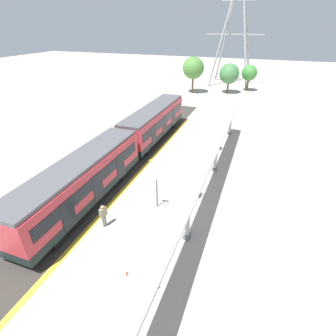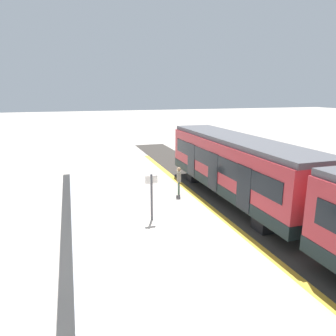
# 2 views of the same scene
# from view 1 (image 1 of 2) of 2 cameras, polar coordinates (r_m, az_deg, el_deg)

# --- Properties ---
(ground_plane) EXTENTS (176.00, 176.00, 0.00)m
(ground_plane) POSITION_cam_1_polar(r_m,az_deg,el_deg) (20.32, -0.23, -4.79)
(ground_plane) COLOR #ABA196
(tactile_edge_strip) EXTENTS (0.38, 33.55, 0.01)m
(tactile_edge_strip) POSITION_cam_1_polar(r_m,az_deg,el_deg) (21.44, -8.26, -3.10)
(tactile_edge_strip) COLOR gold
(tactile_edge_strip) RESTS_ON ground
(trackbed) EXTENTS (3.20, 45.55, 0.01)m
(trackbed) POSITION_cam_1_polar(r_m,az_deg,el_deg) (22.25, -12.36, -2.21)
(trackbed) COLOR #38332D
(trackbed) RESTS_ON ground
(train_near_carriage) EXTENTS (2.65, 12.41, 3.48)m
(train_near_carriage) POSITION_cam_1_polar(r_m,az_deg,el_deg) (18.85, -18.54, -2.89)
(train_near_carriage) COLOR #B62F36
(train_near_carriage) RESTS_ON ground
(train_far_carriage) EXTENTS (2.65, 12.41, 3.48)m
(train_far_carriage) POSITION_cam_1_polar(r_m,az_deg,el_deg) (28.97, -3.14, 10.08)
(train_far_carriage) COLOR #B62F36
(train_far_carriage) RESTS_ON ground
(canopy_pillar_second) EXTENTS (1.10, 0.44, 3.39)m
(canopy_pillar_second) POSITION_cam_1_polar(r_m,az_deg,el_deg) (15.17, 4.42, -10.50)
(canopy_pillar_second) COLOR slate
(canopy_pillar_second) RESTS_ON ground
(canopy_pillar_third) EXTENTS (1.10, 0.44, 3.39)m
(canopy_pillar_third) POSITION_cam_1_polar(r_m,az_deg,el_deg) (22.46, 10.62, 3.32)
(canopy_pillar_third) COLOR slate
(canopy_pillar_third) RESTS_ON ground
(canopy_pillar_fourth) EXTENTS (1.10, 0.44, 3.39)m
(canopy_pillar_fourth) POSITION_cam_1_polar(r_m,az_deg,el_deg) (30.74, 13.74, 10.23)
(canopy_pillar_fourth) COLOR slate
(canopy_pillar_fourth) RESTS_ON ground
(canopy_beam) EXTENTS (1.20, 27.01, 0.16)m
(canopy_beam) POSITION_cam_1_polar(r_m,az_deg,el_deg) (18.03, 8.71, 2.88)
(canopy_beam) COLOR #A8AAB2
(canopy_beam) RESTS_ON canopy_pillar_nearest
(bench_near_end) EXTENTS (1.51, 0.48, 0.86)m
(bench_near_end) POSITION_cam_1_polar(r_m,az_deg,el_deg) (27.22, 10.20, 5.19)
(bench_near_end) COLOR gold
(bench_near_end) RESTS_ON ground
(bench_mid_platform) EXTENTS (1.51, 0.48, 0.86)m
(bench_mid_platform) POSITION_cam_1_polar(r_m,az_deg,el_deg) (13.72, -6.30, -24.13)
(bench_mid_platform) COLOR brown
(bench_mid_platform) RESTS_ON ground
(bench_far_end) EXTENTS (1.51, 0.48, 0.86)m
(bench_far_end) POSITION_cam_1_polar(r_m,az_deg,el_deg) (19.58, 5.11, -4.82)
(bench_far_end) COLOR #2D7C61
(bench_far_end) RESTS_ON ground
(trash_bin) EXTENTS (0.48, 0.48, 0.95)m
(trash_bin) POSITION_cam_1_polar(r_m,az_deg,el_deg) (32.54, 12.30, 9.13)
(trash_bin) COLOR #6C615A
(trash_bin) RESTS_ON ground
(platform_info_sign) EXTENTS (0.56, 0.10, 2.20)m
(platform_info_sign) POSITION_cam_1_polar(r_m,az_deg,el_deg) (17.84, -2.47, -5.09)
(platform_info_sign) COLOR #4C4C51
(platform_info_sign) RESTS_ON ground
(passenger_waiting_near_edge) EXTENTS (0.33, 0.51, 1.64)m
(passenger_waiting_near_edge) POSITION_cam_1_polar(r_m,az_deg,el_deg) (16.88, -14.14, -9.73)
(passenger_waiting_near_edge) COLOR #4B684E
(passenger_waiting_near_edge) RESTS_ON ground
(passenger_by_the_benches) EXTENTS (0.29, 0.51, 1.68)m
(passenger_by_the_benches) POSITION_cam_1_polar(r_m,az_deg,el_deg) (24.60, 9.70, 4.08)
(passenger_by_the_benches) COLOR black
(passenger_by_the_benches) RESTS_ON ground
(electricity_pylon) EXTENTS (11.15, 7.91, 20.82)m
(electricity_pylon) POSITION_cam_1_polar(r_m,az_deg,el_deg) (58.55, 14.78, 27.85)
(electricity_pylon) COLOR #93969B
(electricity_pylon) RESTS_ON ground
(tree_left_background) EXTENTS (3.77, 3.77, 6.24)m
(tree_left_background) POSITION_cam_1_polar(r_m,az_deg,el_deg) (49.45, 5.63, 21.14)
(tree_left_background) COLOR brown
(tree_left_background) RESTS_ON ground
(tree_right_background) EXTENTS (2.81, 2.81, 4.70)m
(tree_right_background) POSITION_cam_1_polar(r_m,az_deg,el_deg) (53.16, 17.57, 19.42)
(tree_right_background) COLOR brown
(tree_right_background) RESTS_ON ground
(tree_centre_background) EXTENTS (3.52, 3.52, 5.19)m
(tree_centre_background) POSITION_cam_1_polar(r_m,az_deg,el_deg) (50.40, 13.40, 19.63)
(tree_centre_background) COLOR brown
(tree_centre_background) RESTS_ON ground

